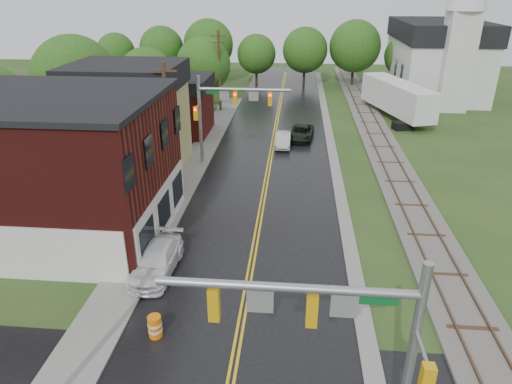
# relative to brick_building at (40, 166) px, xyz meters

# --- Properties ---
(main_road) EXTENTS (10.00, 90.00, 0.02)m
(main_road) POSITION_rel_brick_building_xyz_m (12.48, 15.00, -4.15)
(main_road) COLOR black
(main_road) RESTS_ON ground
(curb_right) EXTENTS (0.80, 70.00, 0.12)m
(curb_right) POSITION_rel_brick_building_xyz_m (17.88, 20.00, -4.15)
(curb_right) COLOR gray
(curb_right) RESTS_ON ground
(sidewalk_left) EXTENTS (2.40, 50.00, 0.12)m
(sidewalk_left) POSITION_rel_brick_building_xyz_m (6.28, 10.00, -4.15)
(sidewalk_left) COLOR gray
(sidewalk_left) RESTS_ON ground
(brick_building) EXTENTS (14.30, 10.30, 8.30)m
(brick_building) POSITION_rel_brick_building_xyz_m (0.00, 0.00, 0.00)
(brick_building) COLOR #4E1310
(brick_building) RESTS_ON ground
(yellow_house) EXTENTS (8.00, 7.00, 6.40)m
(yellow_house) POSITION_rel_brick_building_xyz_m (1.48, 11.00, -0.95)
(yellow_house) COLOR tan
(yellow_house) RESTS_ON ground
(darkred_building) EXTENTS (7.00, 6.00, 4.40)m
(darkred_building) POSITION_rel_brick_building_xyz_m (2.48, 20.00, -1.95)
(darkred_building) COLOR #3F0F0C
(darkred_building) RESTS_ON ground
(church) EXTENTS (10.40, 18.40, 20.00)m
(church) POSITION_rel_brick_building_xyz_m (32.48, 38.74, 1.68)
(church) COLOR silver
(church) RESTS_ON ground
(railroad) EXTENTS (3.20, 80.00, 0.30)m
(railroad) POSITION_rel_brick_building_xyz_m (22.48, 20.00, -4.05)
(railroad) COLOR #59544C
(railroad) RESTS_ON ground
(traffic_signal_near) EXTENTS (7.34, 0.30, 7.20)m
(traffic_signal_near) POSITION_rel_brick_building_xyz_m (15.96, -13.00, 0.82)
(traffic_signal_near) COLOR gray
(traffic_signal_near) RESTS_ON ground
(traffic_signal_far) EXTENTS (7.34, 0.43, 7.20)m
(traffic_signal_far) POSITION_rel_brick_building_xyz_m (9.01, 12.00, 0.82)
(traffic_signal_far) COLOR gray
(traffic_signal_far) RESTS_ON ground
(utility_pole_b) EXTENTS (1.80, 0.28, 9.00)m
(utility_pole_b) POSITION_rel_brick_building_xyz_m (5.68, 7.00, 0.57)
(utility_pole_b) COLOR #382616
(utility_pole_b) RESTS_ON ground
(utility_pole_c) EXTENTS (1.80, 0.28, 9.00)m
(utility_pole_c) POSITION_rel_brick_building_xyz_m (5.68, 29.00, 0.57)
(utility_pole_c) COLOR #382616
(utility_pole_c) RESTS_ON ground
(tree_left_b) EXTENTS (7.60, 7.60, 9.69)m
(tree_left_b) POSITION_rel_brick_building_xyz_m (-5.36, 16.90, 1.57)
(tree_left_b) COLOR black
(tree_left_b) RESTS_ON ground
(tree_left_c) EXTENTS (6.00, 6.00, 7.65)m
(tree_left_c) POSITION_rel_brick_building_xyz_m (-1.36, 24.90, 0.36)
(tree_left_c) COLOR black
(tree_left_c) RESTS_ON ground
(tree_left_e) EXTENTS (6.40, 6.40, 8.16)m
(tree_left_e) POSITION_rel_brick_building_xyz_m (3.64, 30.90, 0.66)
(tree_left_e) COLOR black
(tree_left_e) RESTS_ON ground
(suv_dark) EXTENTS (2.60, 4.78, 1.27)m
(suv_dark) POSITION_rel_brick_building_xyz_m (15.13, 19.11, -3.52)
(suv_dark) COLOR black
(suv_dark) RESTS_ON ground
(sedan_silver) EXTENTS (1.38, 3.89, 1.28)m
(sedan_silver) POSITION_rel_brick_building_xyz_m (13.44, 16.88, -3.51)
(sedan_silver) COLOR #BABABF
(sedan_silver) RESTS_ON ground
(pickup_white) EXTENTS (2.09, 4.84, 1.39)m
(pickup_white) POSITION_rel_brick_building_xyz_m (7.68, -3.85, -3.46)
(pickup_white) COLOR white
(pickup_white) RESTS_ON ground
(semi_trailer) EXTENTS (6.26, 12.65, 3.90)m
(semi_trailer) POSITION_rel_brick_building_xyz_m (25.54, 27.89, -1.84)
(semi_trailer) COLOR black
(semi_trailer) RESTS_ON ground
(construction_barrel) EXTENTS (0.61, 0.61, 1.03)m
(construction_barrel) POSITION_rel_brick_building_xyz_m (8.96, -8.51, -3.64)
(construction_barrel) COLOR orange
(construction_barrel) RESTS_ON ground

